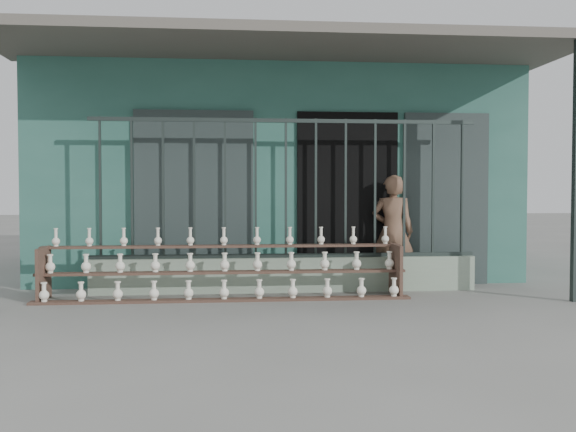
{
  "coord_description": "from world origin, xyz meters",
  "views": [
    {
      "loc": [
        -0.75,
        -6.97,
        1.31
      ],
      "look_at": [
        0.0,
        1.0,
        1.0
      ],
      "focal_mm": 40.0,
      "sensor_mm": 36.0,
      "label": 1
    }
  ],
  "objects": [
    {
      "name": "workshop_building",
      "position": [
        0.0,
        4.23,
        1.62
      ],
      "size": [
        7.4,
        6.6,
        3.21
      ],
      "color": "#2E6255",
      "rests_on": "ground"
    },
    {
      "name": "security_fence",
      "position": [
        -0.0,
        1.3,
        1.35
      ],
      "size": [
        5.0,
        0.04,
        1.8
      ],
      "color": "#283330",
      "rests_on": "parapet_wall"
    },
    {
      "name": "parapet_wall",
      "position": [
        0.0,
        1.3,
        0.23
      ],
      "size": [
        5.0,
        0.2,
        0.45
      ],
      "primitive_type": "cube",
      "color": "gray",
      "rests_on": "ground"
    },
    {
      "name": "shelf_rack",
      "position": [
        -0.8,
        0.89,
        0.36
      ],
      "size": [
        4.5,
        0.68,
        0.85
      ],
      "color": "brown",
      "rests_on": "ground"
    },
    {
      "name": "elderly_woman",
      "position": [
        1.48,
        1.56,
        0.76
      ],
      "size": [
        0.64,
        0.51,
        1.53
      ],
      "primitive_type": "imported",
      "rotation": [
        0.0,
        0.0,
        2.86
      ],
      "color": "brown",
      "rests_on": "ground"
    },
    {
      "name": "ground",
      "position": [
        0.0,
        0.0,
        0.0
      ],
      "size": [
        60.0,
        60.0,
        0.0
      ],
      "primitive_type": "plane",
      "color": "slate"
    }
  ]
}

